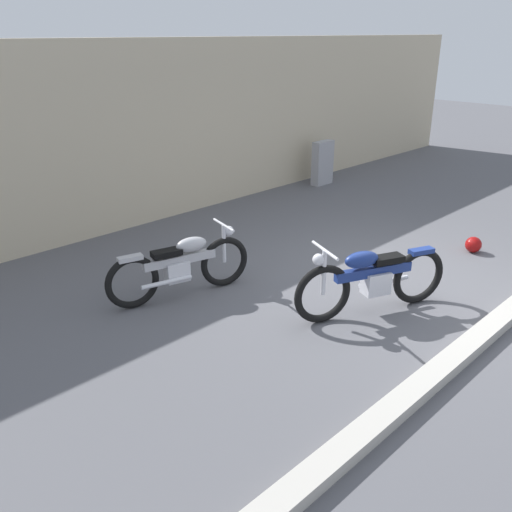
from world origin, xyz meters
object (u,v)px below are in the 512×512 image
(stone_marker, at_px, (323,163))
(motorcycle_blue, at_px, (371,279))
(helmet, at_px, (473,245))
(motorcycle_silver, at_px, (181,266))

(stone_marker, xyz_separation_m, motorcycle_blue, (-4.26, -4.13, -0.03))
(motorcycle_blue, bearing_deg, helmet, -157.40)
(stone_marker, relative_size, helmet, 3.88)
(stone_marker, bearing_deg, motorcycle_blue, -135.87)
(motorcycle_silver, relative_size, motorcycle_blue, 0.99)
(helmet, xyz_separation_m, motorcycle_blue, (-2.74, 0.02, 0.32))
(helmet, distance_m, motorcycle_blue, 2.76)
(helmet, relative_size, motorcycle_blue, 0.13)
(stone_marker, bearing_deg, motorcycle_silver, -158.48)
(helmet, relative_size, motorcycle_silver, 0.13)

